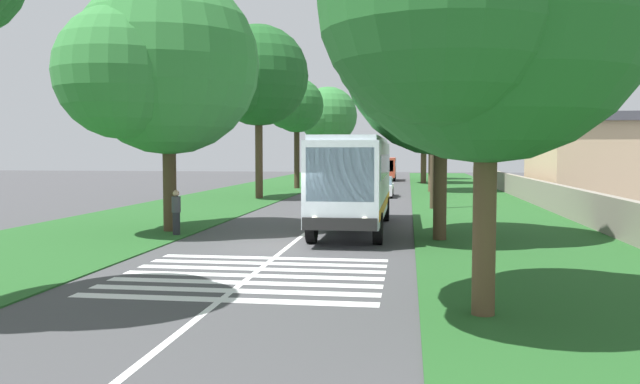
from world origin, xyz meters
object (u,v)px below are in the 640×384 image
at_px(trailing_car_2, 345,178).
at_px(roadside_tree_right_2, 423,114).
at_px(roadside_tree_left_3, 255,79).
at_px(pedestrian, 176,212).
at_px(coach_bus, 354,177).
at_px(roadside_tree_left_0, 162,69).
at_px(roadside_building, 616,158).
at_px(trailing_minibus_0, 386,167).
at_px(roadside_tree_left_4, 295,107).
at_px(roadside_tree_right_0, 423,122).
at_px(utility_pole, 433,131).
at_px(roadside_tree_left_2, 327,117).
at_px(roadside_tree_right_1, 430,84).
at_px(trailing_car_0, 381,187).
at_px(trailing_car_1, 338,183).
at_px(roadside_tree_right_3, 436,65).
at_px(roadside_tree_right_4, 479,2).

distance_m(trailing_car_2, roadside_tree_right_2, 17.05).
bearing_deg(roadside_tree_left_3, pedestrian, -175.34).
distance_m(coach_bus, roadside_tree_left_0, 8.72).
bearing_deg(roadside_building, coach_bus, 139.19).
height_order(trailing_minibus_0, roadside_tree_left_3, roadside_tree_left_3).
bearing_deg(roadside_tree_left_4, roadside_tree_right_0, -46.59).
height_order(roadside_tree_left_4, roadside_tree_right_2, roadside_tree_right_2).
bearing_deg(utility_pole, roadside_tree_left_2, 14.27).
distance_m(trailing_car_2, pedestrian, 37.17).
relative_size(roadside_tree_left_4, roadside_tree_right_1, 0.80).
bearing_deg(coach_bus, utility_pole, -19.33).
bearing_deg(roadside_tree_right_0, roadside_building, -149.95).
height_order(roadside_tree_left_0, roadside_tree_right_1, roadside_tree_right_1).
xyz_separation_m(trailing_car_0, roadside_tree_right_2, (28.66, -3.52, 6.81)).
relative_size(trailing_car_1, pedestrian, 2.54).
bearing_deg(roadside_tree_left_4, roadside_tree_left_3, 177.26).
height_order(roadside_tree_left_2, utility_pole, roadside_tree_left_2).
relative_size(roadside_tree_left_0, roadside_tree_right_0, 1.08).
bearing_deg(roadside_tree_right_1, coach_bus, 171.35).
bearing_deg(roadside_tree_left_3, roadside_tree_right_2, -20.53).
bearing_deg(roadside_tree_right_3, roadside_tree_left_3, 30.39).
xyz_separation_m(roadside_tree_left_2, roadside_tree_left_4, (-27.85, -0.73, -0.64)).
bearing_deg(coach_bus, trailing_car_2, 6.20).
distance_m(coach_bus, roadside_tree_right_2, 48.53).
relative_size(trailing_car_0, roadside_tree_right_1, 0.36).
height_order(roadside_tree_right_3, roadside_tree_right_4, roadside_tree_right_3).
bearing_deg(roadside_tree_left_0, trailing_car_0, -19.91).
distance_m(trailing_minibus_0, roadside_tree_left_0, 47.39).
xyz_separation_m(coach_bus, pedestrian, (-2.69, 6.52, -1.24)).
relative_size(coach_bus, utility_pole, 1.35).
bearing_deg(roadside_tree_left_4, roadside_tree_right_1, -104.87).
bearing_deg(roadside_tree_left_3, trailing_car_1, -25.50).
height_order(roadside_tree_left_2, roadside_tree_right_1, roadside_tree_right_1).
bearing_deg(roadside_tree_right_3, utility_pole, -1.71).
bearing_deg(pedestrian, roadside_tree_left_4, 1.85).
height_order(trailing_car_2, utility_pole, utility_pole).
bearing_deg(roadside_tree_right_3, roadside_tree_right_2, -0.73).
xyz_separation_m(coach_bus, roadside_tree_right_3, (-2.62, -3.11, 4.11)).
distance_m(roadside_tree_left_3, roadside_tree_right_3, 22.21).
distance_m(roadside_tree_left_3, roadside_tree_right_1, 14.80).
height_order(trailing_car_2, roadside_tree_right_4, roadside_tree_right_4).
bearing_deg(trailing_car_2, roadside_tree_right_1, -140.41).
relative_size(coach_bus, roadside_tree_right_1, 0.95).
bearing_deg(trailing_minibus_0, coach_bus, -179.65).
bearing_deg(trailing_car_1, roadside_tree_left_2, 8.95).
height_order(roadside_tree_left_3, roadside_building, roadside_tree_left_3).
bearing_deg(roadside_tree_right_3, roadside_tree_right_4, -178.27).
height_order(roadside_tree_right_4, pedestrian, roadside_tree_right_4).
distance_m(trailing_car_1, roadside_tree_left_2, 31.21).
relative_size(roadside_tree_right_1, pedestrian, 6.98).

